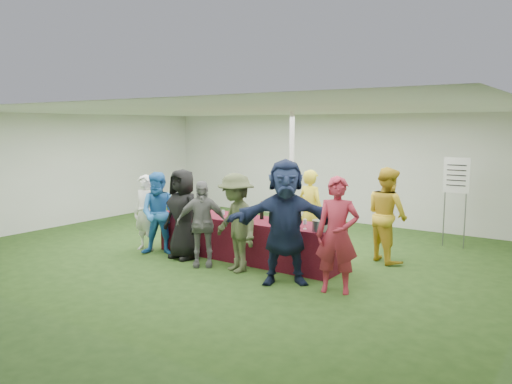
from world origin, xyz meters
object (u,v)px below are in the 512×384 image
Objects in this scene: staff_pourer at (311,210)px; customer_0 at (145,213)px; serving_table at (247,239)px; customer_5 at (285,222)px; customer_3 at (202,224)px; wine_list_sign at (456,182)px; customer_1 at (160,214)px; customer_4 at (236,223)px; customer_6 at (337,235)px; staff_back at (387,215)px; customer_2 at (183,214)px; dump_bucket at (320,226)px.

customer_0 is at bearing 46.01° from staff_pourer.
customer_5 reaches higher than serving_table.
serving_table is 0.97m from customer_3.
wine_list_sign is 5.81m from customer_1.
customer_4 is (-2.57, -3.80, -0.49)m from wine_list_sign.
customer_6 is at bearing 138.98° from staff_pourer.
staff_back is 0.99× the size of customer_6.
customer_1 is at bearing -139.69° from wine_list_sign.
staff_back is at bearing 70.38° from customer_4.
staff_back reaches higher than staff_pourer.
customer_1 is 3.68m from customer_6.
customer_5 is (2.84, -0.13, 0.18)m from customer_1.
customer_4 is at bearing -4.86° from customer_0.
serving_table is 1.64m from customer_5.
wine_list_sign is 1.06× the size of customer_6.
customer_3 is at bearing -9.05° from customer_0.
serving_table is at bearing 38.78° from customer_2.
customer_6 is at bearing 4.14° from customer_2.
customer_5 is (1.00, -0.06, 0.14)m from customer_4.
staff_back is at bearing 71.06° from customer_6.
customer_1 is at bearing -156.33° from serving_table.
staff_back is (-0.74, -1.76, -0.47)m from wine_list_sign.
customer_2 is 1.30m from customer_4.
wine_list_sign is 4.62m from customer_4.
customer_6 reaches higher than staff_back.
customer_4 is 0.97× the size of customer_6.
customer_4 is 1.84m from customer_6.
customer_3 is (1.63, -0.21, 0.01)m from customer_0.
customer_3 is at bearing -150.91° from customer_4.
customer_5 reaches higher than customer_4.
staff_back reaches higher than customer_2.
customer_5 is at bearing -35.40° from customer_3.
customer_2 reaches higher than customer_3.
staff_pourer is at bearing 108.34° from customer_6.
customer_5 reaches higher than staff_back.
dump_bucket is at bearing -19.19° from customer_3.
customer_5 is 1.13× the size of customer_6.
customer_2 is (-1.63, -1.85, 0.03)m from staff_pourer.
staff_pourer reaches higher than customer_0.
staff_back is 4.56m from customer_0.
customer_1 is 0.91× the size of customer_6.
customer_2 reaches higher than serving_table.
customer_6 is at bearing 124.13° from staff_back.
customer_1 is at bearing 62.21° from staff_back.
customer_3 is at bearing 162.58° from customer_6.
wine_list_sign reaches higher than dump_bucket.
staff_pourer is at bearing 32.95° from customer_0.
customer_5 is (-1.57, -3.87, -0.35)m from wine_list_sign.
customer_6 is (2.15, -0.74, 0.48)m from serving_table.
dump_bucket is at bearing 104.62° from staff_back.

